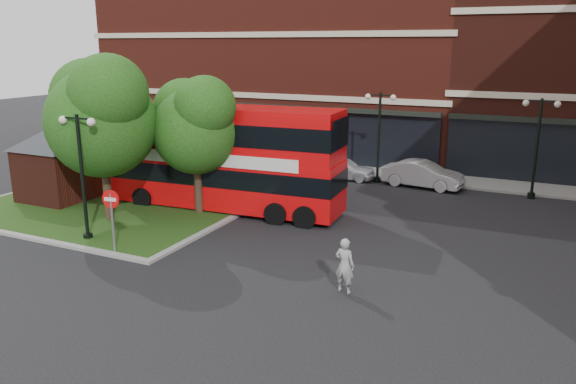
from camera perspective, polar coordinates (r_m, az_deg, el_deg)
The scene contains 15 objects.
ground at distance 20.10m, azimuth -8.68°, elevation -7.39°, with size 120.00×120.00×0.00m, color black.
pavement_far at distance 34.37m, azimuth 6.78°, elevation 2.15°, with size 44.00×3.00×0.12m, color slate.
terrace_far_left at distance 43.50m, azimuth 0.05°, elevation 14.12°, with size 26.00×12.00×14.00m, color maroon.
traffic_island at distance 27.15m, azimuth -19.26°, elevation -2.00°, with size 12.60×7.60×0.15m.
kiosk at distance 29.44m, azimuth -22.48°, elevation 3.47°, with size 6.51×6.51×3.60m.
tree_island_west at distance 24.96m, azimuth -18.54°, elevation 7.75°, with size 5.40×4.71×7.21m.
tree_island_east at distance 25.04m, azimuth -9.43°, elevation 7.06°, with size 4.46×3.90×6.29m.
lamp_island at distance 22.85m, azimuth -20.22°, elevation 2.00°, with size 1.72×0.36×5.00m.
lamp_far_left at distance 31.39m, azimuth 9.23°, elevation 6.00°, with size 1.72×0.36×5.00m.
lamp_far_right at distance 30.20m, azimuth 23.98°, elevation 4.57°, with size 1.72×0.36×5.00m.
bus at distance 25.98m, azimuth -6.52°, elevation 4.15°, with size 11.19×3.19×4.22m.
woman at distance 17.62m, azimuth 5.78°, elevation -7.43°, with size 0.65×0.42×1.78m, color #98979A.
car_silver at distance 32.41m, azimuth 5.61°, elevation 2.43°, with size 1.47×3.65×1.24m, color silver.
car_white at distance 31.20m, azimuth 13.50°, elevation 1.76°, with size 1.50×4.31×1.42m, color silver.
no_entry_sign at distance 21.25m, azimuth -17.49°, elevation -1.65°, with size 0.68×0.15×2.47m.
Camera 1 is at (10.59, -15.33, 7.54)m, focal length 35.00 mm.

